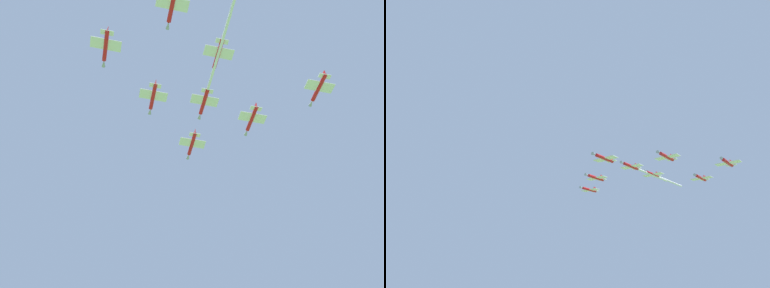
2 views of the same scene
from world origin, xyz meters
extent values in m
cylinder|color=red|center=(-1.88, -18.59, 116.42)|extent=(9.76, 1.39, 1.19)
cone|color=#9EA3AD|center=(-7.83, -18.47, 116.42)|extent=(2.19, 1.18, 1.13)
cube|color=white|center=(-1.34, -18.60, 116.36)|extent=(3.64, 8.72, 0.19)
cube|color=white|center=(2.38, -18.68, 116.42)|extent=(1.59, 3.71, 0.19)
cube|color=red|center=(2.29, -18.68, 117.39)|extent=(1.73, 0.21, 1.95)
cylinder|color=red|center=(13.73, -34.87, 117.67)|extent=(9.76, 1.39, 1.19)
cone|color=#9EA3AD|center=(7.78, -34.75, 117.67)|extent=(2.19, 1.18, 1.13)
cube|color=white|center=(14.27, -34.88, 117.62)|extent=(3.64, 8.72, 0.19)
cube|color=white|center=(17.99, -34.96, 117.67)|extent=(1.59, 3.71, 0.19)
cube|color=red|center=(17.90, -34.96, 118.65)|extent=(1.73, 0.21, 1.95)
cylinder|color=red|center=(14.40, -2.98, 115.18)|extent=(9.76, 1.39, 1.19)
cone|color=#9EA3AD|center=(8.45, -2.86, 115.18)|extent=(2.19, 1.18, 1.13)
cube|color=white|center=(14.94, -2.99, 115.12)|extent=(3.64, 8.72, 0.19)
cube|color=white|center=(18.66, -3.07, 115.18)|extent=(1.59, 3.71, 0.19)
cube|color=red|center=(18.57, -3.07, 116.15)|extent=(1.73, 0.21, 1.95)
cylinder|color=red|center=(15.66, -18.96, 117.50)|extent=(9.76, 1.39, 1.19)
cone|color=#9EA3AD|center=(9.71, -18.84, 117.50)|extent=(2.19, 1.18, 1.13)
cube|color=white|center=(16.20, -18.97, 117.45)|extent=(3.64, 8.72, 0.19)
cube|color=white|center=(19.92, -19.05, 117.50)|extent=(1.59, 3.71, 0.19)
cube|color=red|center=(19.83, -19.05, 118.48)|extent=(1.73, 0.21, 1.95)
cylinder|color=white|center=(33.46, -19.33, 117.50)|extent=(25.89, 1.38, 0.83)
cylinder|color=red|center=(29.34, -51.15, 116.03)|extent=(9.76, 1.39, 1.19)
cone|color=#9EA3AD|center=(23.39, -51.03, 116.03)|extent=(2.19, 1.18, 1.13)
cube|color=white|center=(29.88, -51.16, 115.98)|extent=(3.64, 8.72, 0.19)
cube|color=white|center=(33.60, -51.24, 116.03)|extent=(1.59, 3.71, 0.19)
cube|color=red|center=(33.51, -51.24, 117.01)|extent=(1.73, 0.21, 1.95)
cylinder|color=red|center=(30.68, 12.63, 115.12)|extent=(9.76, 1.39, 1.19)
cone|color=#9EA3AD|center=(24.73, 12.75, 115.12)|extent=(2.19, 1.18, 1.13)
cube|color=white|center=(31.22, 12.61, 115.07)|extent=(3.64, 8.72, 0.19)
cube|color=white|center=(34.94, 12.54, 115.12)|extent=(1.59, 3.71, 0.19)
cube|color=red|center=(34.85, 12.54, 116.09)|extent=(1.73, 0.21, 1.95)
cylinder|color=red|center=(33.19, -19.33, 117.86)|extent=(9.76, 1.39, 1.19)
cone|color=#9EA3AD|center=(27.25, -19.20, 117.86)|extent=(2.19, 1.18, 1.13)
cube|color=white|center=(33.74, -19.34, 117.80)|extent=(3.64, 8.72, 0.19)
cube|color=white|center=(37.46, -19.42, 117.86)|extent=(1.59, 3.71, 0.19)
cube|color=red|center=(37.37, -19.42, 118.83)|extent=(1.73, 0.21, 1.95)
cylinder|color=white|center=(50.18, -19.69, 117.86)|extent=(24.25, 1.34, 0.83)
cylinder|color=red|center=(45.62, -35.54, 116.10)|extent=(9.76, 1.39, 1.19)
cone|color=#9EA3AD|center=(39.67, -35.42, 116.10)|extent=(2.19, 1.18, 1.13)
cube|color=white|center=(46.16, -35.55, 116.04)|extent=(3.64, 8.72, 0.19)
cube|color=white|center=(49.88, -35.63, 116.10)|extent=(1.59, 3.71, 0.19)
cube|color=red|center=(49.79, -35.63, 117.07)|extent=(1.73, 0.21, 1.95)
camera|label=1|loc=(101.94, -43.86, 1.50)|focal=43.62mm
camera|label=2|loc=(-95.89, -82.22, 80.18)|focal=31.56mm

